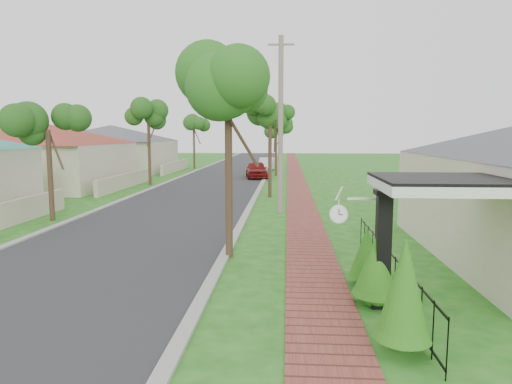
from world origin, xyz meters
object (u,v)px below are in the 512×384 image
(porch_post, at_px, (383,255))
(station_clock, at_px, (341,213))
(parked_car_red, at_px, (257,170))
(parked_car_white, at_px, (266,164))
(near_tree, at_px, (228,96))
(utility_pole, at_px, (281,125))

(porch_post, xyz_separation_m, station_clock, (-0.86, 0.40, 0.83))
(parked_car_red, distance_m, station_clock, 28.56)
(parked_car_white, relative_size, near_tree, 0.67)
(porch_post, distance_m, utility_pole, 12.22)
(porch_post, height_order, near_tree, near_tree)
(parked_car_white, bearing_deg, parked_car_red, -89.88)
(porch_post, distance_m, station_clock, 1.26)
(parked_car_white, bearing_deg, near_tree, -85.69)
(parked_car_white, relative_size, station_clock, 3.78)
(station_clock, bearing_deg, parked_car_red, 97.59)
(parked_car_white, bearing_deg, utility_pole, -82.27)
(near_tree, bearing_deg, porch_post, -44.51)
(utility_pole, bearing_deg, parked_car_red, 97.56)
(near_tree, height_order, station_clock, near_tree)
(parked_car_red, xyz_separation_m, utility_pole, (2.26, -17.07, 3.39))
(parked_car_red, distance_m, parked_car_white, 7.80)
(porch_post, height_order, station_clock, porch_post)
(parked_car_red, height_order, near_tree, near_tree)
(porch_post, xyz_separation_m, parked_car_white, (-4.15, 36.47, -0.47))
(utility_pole, xyz_separation_m, station_clock, (1.50, -11.21, -2.15))
(porch_post, bearing_deg, near_tree, 135.49)
(parked_car_white, bearing_deg, station_clock, -81.18)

